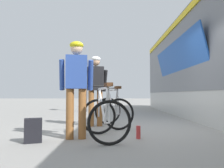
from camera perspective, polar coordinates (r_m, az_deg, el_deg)
name	(u,v)px	position (r m, az deg, el deg)	size (l,w,h in m)	color
ground_plane	(144,129)	(5.44, 8.08, -11.02)	(80.00, 80.00, 0.00)	gray
cyclist_near_in_blue	(77,80)	(4.17, -8.67, 0.95)	(0.64, 0.37, 1.76)	#935B2D
cyclist_far_in_dark	(96,84)	(5.77, -3.90, -0.06)	(0.66, 0.43, 1.76)	#935B2D
bicycle_near_white	(105,117)	(4.10, -1.88, -8.15)	(0.93, 1.20, 0.99)	black
bicycle_far_silver	(114,111)	(5.62, 0.50, -6.65)	(0.97, 1.22, 0.99)	black
backpack_on_platform	(34,130)	(4.06, -18.91, -10.93)	(0.28, 0.18, 0.40)	black
water_bottle_near_the_bikes	(139,132)	(4.21, 6.86, -11.91)	(0.08, 0.08, 0.23)	red
platform_sign_post	(88,77)	(10.61, -6.10, 1.85)	(0.08, 0.70, 2.40)	#595B60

